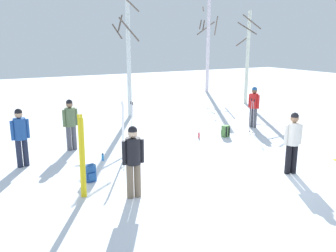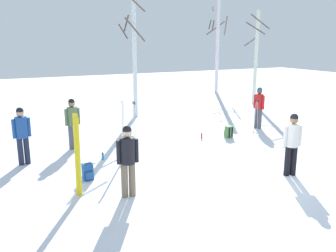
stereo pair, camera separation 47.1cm
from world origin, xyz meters
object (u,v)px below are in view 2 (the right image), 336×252
ski_pair_planted_0 (123,131)px  ski_pair_planted_1 (77,156)px  person_1 (128,157)px  ski_poles_1 (134,122)px  person_4 (259,105)px  water_bottle_1 (103,156)px  ski_poles_0 (256,116)px  birch_tree_4 (256,56)px  person_3 (292,141)px  backpack_0 (88,172)px  birch_tree_3 (134,54)px  person_0 (22,132)px  birch_tree_5 (217,40)px  person_2 (73,120)px  water_bottle_0 (202,136)px  backpack_1 (229,132)px

ski_pair_planted_0 → ski_pair_planted_1: ski_pair_planted_1 is taller
person_1 → ski_poles_1: size_ratio=1.12×
person_4 → water_bottle_1: 7.11m
ski_poles_0 → birch_tree_4: 7.32m
person_4 → person_3: bearing=-120.7°
backpack_0 → birch_tree_3: 8.53m
person_4 → birch_tree_3: birch_tree_3 is taller
ski_poles_1 → backpack_0: size_ratio=3.48×
birch_tree_3 → birch_tree_4: (7.36, 0.24, -0.23)m
person_0 → backpack_0: size_ratio=3.90×
person_4 → person_0: bearing=-176.8°
person_1 → ski_pair_planted_0: (0.77, 2.58, -0.07)m
person_3 → backpack_0: bearing=157.5°
birch_tree_5 → ski_poles_0: bearing=-116.0°
person_2 → ski_poles_0: person_2 is taller
ski_pair_planted_1 → birch_tree_3: size_ratio=0.35×
ski_poles_1 → water_bottle_0: (2.53, -0.40, -0.71)m
person_1 → water_bottle_1: person_1 is taller
backpack_1 → birch_tree_4: size_ratio=0.08×
backpack_0 → person_0: bearing=124.5°
ski_pair_planted_0 → ski_poles_0: (5.60, 0.59, -0.17)m
person_0 → water_bottle_1: (2.20, -0.61, -0.87)m
ski_pair_planted_0 → birch_tree_3: birch_tree_3 is taller
water_bottle_1 → birch_tree_3: bearing=60.1°
person_2 → person_4: size_ratio=1.00×
ski_poles_1 → ski_pair_planted_1: bearing=-127.9°
ski_pair_planted_0 → ski_poles_1: size_ratio=1.20×
person_4 → birch_tree_5: 10.99m
water_bottle_0 → birch_tree_5: 12.96m
birch_tree_4 → birch_tree_5: size_ratio=0.75×
backpack_1 → water_bottle_1: (-5.00, -0.44, -0.11)m
person_2 → ski_pair_planted_1: 3.92m
backpack_0 → water_bottle_1: (0.80, 1.42, -0.11)m
ski_poles_0 → birch_tree_3: 6.44m
ski_poles_0 → ski_poles_1: (-4.69, 0.84, 0.07)m
person_2 → water_bottle_1: person_2 is taller
person_0 → birch_tree_5: 17.18m
backpack_1 → person_4: bearing=19.3°
water_bottle_0 → birch_tree_3: birch_tree_3 is taller
person_4 → ski_pair_planted_1: size_ratio=0.86×
person_3 → birch_tree_4: size_ratio=0.33×
ski_pair_planted_0 → water_bottle_1: 1.03m
ski_pair_planted_1 → person_0: bearing=108.6°
water_bottle_1 → backpack_1: bearing=5.0°
person_0 → person_1: bearing=-59.9°
person_0 → person_2: bearing=29.7°
ski_pair_planted_1 → birch_tree_3: bearing=60.7°
person_2 → person_0: bearing=-150.3°
ski_pair_planted_0 → person_0: bearing=162.3°
ski_poles_0 → ski_pair_planted_1: bearing=-160.4°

